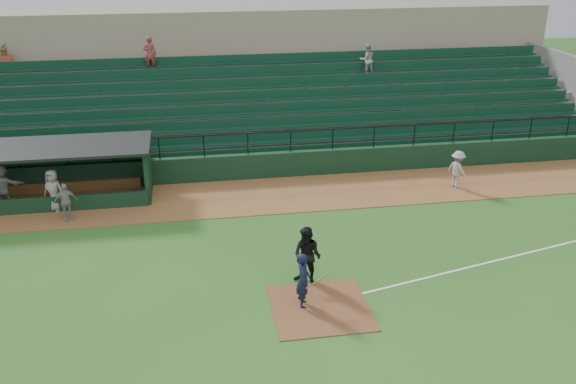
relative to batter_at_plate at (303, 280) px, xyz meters
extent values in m
plane|color=#2A5D1E|center=(0.48, 0.76, -0.91)|extent=(90.00, 90.00, 0.00)
cube|color=brown|center=(0.48, 8.76, -0.89)|extent=(40.00, 4.00, 0.03)
cube|color=brown|center=(0.48, -0.24, -0.89)|extent=(3.00, 3.00, 0.03)
cube|color=white|center=(8.48, 1.96, -0.90)|extent=(17.49, 4.44, 0.01)
cube|color=black|center=(0.48, 10.96, -0.31)|extent=(36.00, 0.35, 1.20)
cylinder|color=black|center=(0.48, 10.96, 1.29)|extent=(36.00, 0.06, 0.06)
cube|color=slate|center=(0.48, 15.86, 0.89)|extent=(36.00, 9.00, 3.60)
cube|color=#0F3923|center=(0.48, 15.36, 1.34)|extent=(34.56, 8.00, 4.05)
cube|color=slate|center=(18.48, 15.91, 1.19)|extent=(0.35, 9.50, 4.20)
cube|color=gray|center=(0.48, 22.36, 2.29)|extent=(38.00, 3.00, 6.40)
cube|color=slate|center=(0.48, 20.36, 2.79)|extent=(36.00, 2.00, 0.20)
cylinder|color=#A55138|center=(-12.80, 20.26, 3.19)|extent=(0.70, 0.70, 0.60)
imported|color=#2D5923|center=(-12.80, 20.26, 3.82)|extent=(0.59, 0.51, 0.66)
imported|color=#A4A4A4|center=(6.98, 17.66, 3.11)|extent=(0.85, 0.66, 1.74)
imported|color=brown|center=(-4.95, 18.66, 3.63)|extent=(0.68, 0.45, 1.87)
cube|color=black|center=(-9.27, 11.16, 0.24)|extent=(8.50, 0.20, 2.30)
cube|color=black|center=(-5.02, 9.86, 0.24)|extent=(0.20, 2.60, 2.30)
cube|color=black|center=(-9.27, 9.86, 1.45)|extent=(8.90, 3.20, 0.12)
cube|color=olive|center=(-9.27, 10.76, -0.66)|extent=(7.65, 0.40, 0.50)
cube|color=black|center=(-9.27, 8.51, -0.56)|extent=(8.50, 0.12, 0.70)
imported|color=black|center=(0.00, 0.00, 0.00)|extent=(0.52, 0.71, 1.81)
cylinder|color=olive|center=(0.40, -0.20, 0.04)|extent=(0.79, 0.34, 0.35)
imported|color=black|center=(0.38, 1.29, 0.10)|extent=(1.24, 1.19, 2.01)
imported|color=#A59F9A|center=(8.60, 8.28, -0.02)|extent=(1.00, 1.26, 1.71)
imported|color=#9E9994|center=(-8.17, 7.61, -0.10)|extent=(0.99, 0.68, 1.56)
imported|color=gray|center=(-8.79, 8.65, 0.01)|extent=(1.02, 0.87, 1.78)
imported|color=#9C9792|center=(-10.95, 9.48, 0.06)|extent=(1.82, 1.01, 1.87)
camera|label=1|loc=(-3.21, -16.34, 9.97)|focal=39.18mm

